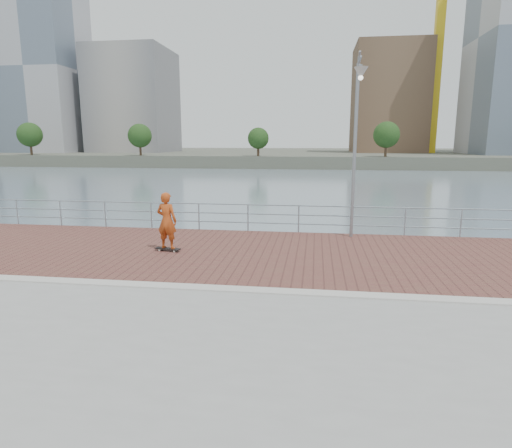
# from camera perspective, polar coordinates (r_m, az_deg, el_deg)

# --- Properties ---
(water) EXTENTS (400.00, 400.00, 0.00)m
(water) POSITION_cam_1_polar(r_m,az_deg,el_deg) (11.51, -1.45, -18.33)
(water) COLOR slate
(water) RESTS_ON ground
(brick_lane) EXTENTS (40.00, 6.80, 0.02)m
(brick_lane) POSITION_cam_1_polar(r_m,az_deg,el_deg) (14.07, 0.90, -3.92)
(brick_lane) COLOR brown
(brick_lane) RESTS_ON seawall
(curb) EXTENTS (40.00, 0.40, 0.06)m
(curb) POSITION_cam_1_polar(r_m,az_deg,el_deg) (10.66, -1.50, -8.79)
(curb) COLOR #B7B5AD
(curb) RESTS_ON seawall
(far_shore) EXTENTS (320.00, 95.00, 2.50)m
(far_shore) POSITION_cam_1_polar(r_m,az_deg,el_deg) (132.47, 7.31, 9.11)
(far_shore) COLOR #4C5142
(far_shore) RESTS_ON ground
(guardrail) EXTENTS (39.06, 0.06, 1.13)m
(guardrail) POSITION_cam_1_polar(r_m,az_deg,el_deg) (17.22, 2.30, 1.19)
(guardrail) COLOR #8C9EA8
(guardrail) RESTS_ON brick_lane
(street_lamp) EXTENTS (0.47, 1.35, 6.38)m
(street_lamp) POSITION_cam_1_polar(r_m,az_deg,el_deg) (16.00, 13.37, 13.97)
(street_lamp) COLOR gray
(street_lamp) RESTS_ON brick_lane
(skateboard) EXTENTS (0.88, 0.36, 0.10)m
(skateboard) POSITION_cam_1_polar(r_m,az_deg,el_deg) (14.58, -11.66, -3.25)
(skateboard) COLOR black
(skateboard) RESTS_ON brick_lane
(skateboarder) EXTENTS (0.75, 0.56, 1.89)m
(skateboarder) POSITION_cam_1_polar(r_m,az_deg,el_deg) (14.38, -11.81, 0.43)
(skateboarder) COLOR #AF4317
(skateboarder) RESTS_ON skateboard
(tower_crane) EXTENTS (47.00, 2.00, 50.70)m
(tower_crane) POSITION_cam_1_polar(r_m,az_deg,el_deg) (120.50, 22.09, 24.69)
(tower_crane) COLOR gold
(tower_crane) RESTS_ON far_shore
(skyline) EXTENTS (233.00, 41.00, 61.44)m
(skyline) POSITION_cam_1_polar(r_m,az_deg,el_deg) (119.87, 23.22, 19.81)
(skyline) COLOR #ADA38E
(skyline) RESTS_ON far_shore
(shoreline_trees) EXTENTS (144.67, 5.21, 6.95)m
(shoreline_trees) POSITION_cam_1_polar(r_m,az_deg,el_deg) (87.02, 4.86, 11.59)
(shoreline_trees) COLOR #473323
(shoreline_trees) RESTS_ON far_shore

